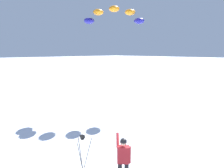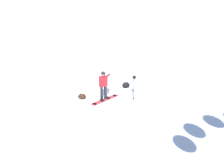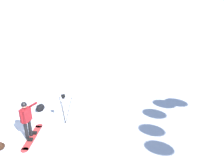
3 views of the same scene
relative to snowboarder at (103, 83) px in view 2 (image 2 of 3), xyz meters
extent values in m
plane|color=white|center=(-0.38, -0.19, -0.98)|extent=(300.00, 300.00, 0.00)
cylinder|color=black|center=(-0.09, 0.07, -0.59)|extent=(0.14, 0.14, 0.79)
cylinder|color=black|center=(0.07, -0.08, -0.59)|extent=(0.14, 0.14, 0.79)
cube|color=maroon|center=(-0.01, -0.01, 0.08)|extent=(0.47, 0.46, 0.56)
sphere|color=tan|center=(-0.01, -0.01, 0.50)|extent=(0.21, 0.21, 0.21)
sphere|color=black|center=(-0.01, -0.01, 0.53)|extent=(0.22, 0.22, 0.22)
cylinder|color=maroon|center=(0.03, 0.29, 0.47)|extent=(0.42, 0.43, 0.39)
cylinder|color=maroon|center=(0.12, -0.16, 0.08)|extent=(0.09, 0.09, 0.56)
cube|color=#B23333|center=(0.05, 0.10, -0.97)|extent=(1.56, 0.95, 0.02)
cylinder|color=#B23333|center=(-0.67, 0.45, -0.97)|extent=(0.30, 0.30, 0.02)
cylinder|color=#B23333|center=(0.76, -0.24, -0.97)|extent=(0.30, 0.30, 0.02)
cube|color=black|center=(-0.15, 0.20, -0.92)|extent=(0.21, 0.24, 0.08)
cube|color=black|center=(0.24, 0.01, -0.92)|extent=(0.21, 0.24, 0.08)
ellipsoid|color=black|center=(-1.94, 0.65, -0.81)|extent=(0.51, 0.56, 0.34)
cube|color=black|center=(-1.94, 0.65, -0.69)|extent=(0.30, 0.33, 0.08)
cylinder|color=#262628|center=(-0.46, 1.74, -0.36)|extent=(0.08, 0.37, 1.26)
cylinder|color=#262628|center=(-0.65, 1.50, -0.36)|extent=(0.35, 0.17, 1.26)
cylinder|color=#262628|center=(-0.33, 1.50, -0.36)|extent=(0.35, 0.16, 1.26)
cube|color=black|center=(-0.49, 1.57, 0.30)|extent=(0.10, 0.10, 0.06)
cube|color=black|center=(-0.49, 1.57, 0.38)|extent=(0.12, 0.16, 0.10)
ellipsoid|color=black|center=(0.37, -1.13, -0.85)|extent=(0.41, 0.49, 0.26)
cube|color=#402618|center=(0.37, -1.13, -0.76)|extent=(0.24, 0.30, 0.08)
camera|label=1|loc=(-5.00, -4.63, 3.43)|focal=35.51mm
camera|label=2|loc=(10.98, 4.79, 5.00)|focal=38.95mm
camera|label=3|loc=(8.78, 0.22, 5.19)|focal=39.37mm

